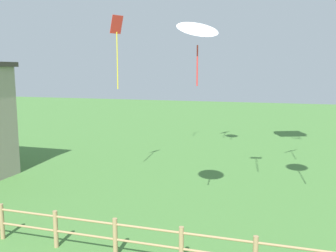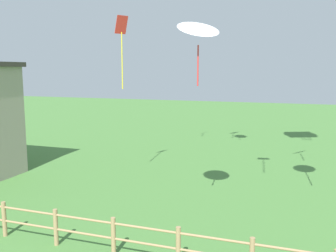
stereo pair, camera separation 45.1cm
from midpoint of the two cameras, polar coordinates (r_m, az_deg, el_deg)
name	(u,v)px [view 1 (the left image)]	position (r m, az deg, el deg)	size (l,w,h in m)	color
wooden_fence	(147,240)	(11.05, -4.39, -16.88)	(21.99, 0.14, 1.16)	#9E7F56
kite_white_delta	(198,28)	(12.47, 3.48, 14.66)	(1.89, 1.87, 2.22)	white
kite_red_diamond	(117,39)	(17.51, -8.55, 12.96)	(0.51, 0.64, 3.29)	red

